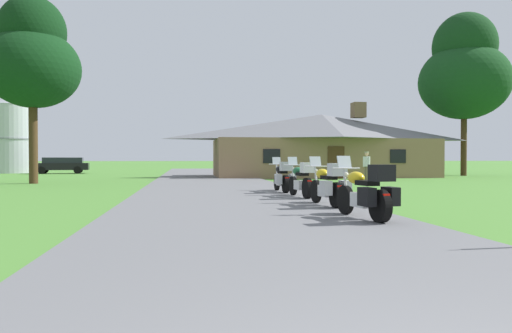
% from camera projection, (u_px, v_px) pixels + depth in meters
% --- Properties ---
extents(ground_plane, '(500.00, 500.00, 0.00)m').
position_uv_depth(ground_plane, '(217.00, 187.00, 21.33)').
color(ground_plane, '#4C8433').
extents(asphalt_driveway, '(6.40, 80.00, 0.06)m').
position_uv_depth(asphalt_driveway, '(220.00, 189.00, 19.35)').
color(asphalt_driveway, slate).
rests_on(asphalt_driveway, ground).
extents(motorcycle_yellow_nearest_to_camera, '(0.90, 2.08, 1.30)m').
position_uv_depth(motorcycle_yellow_nearest_to_camera, '(368.00, 193.00, 9.45)').
color(motorcycle_yellow_nearest_to_camera, black).
rests_on(motorcycle_yellow_nearest_to_camera, asphalt_driveway).
extents(motorcycle_yellow_second_in_row, '(0.82, 2.08, 1.30)m').
position_uv_depth(motorcycle_yellow_second_in_row, '(329.00, 185.00, 12.18)').
color(motorcycle_yellow_second_in_row, black).
rests_on(motorcycle_yellow_second_in_row, asphalt_driveway).
extents(motorcycle_green_third_in_row, '(0.66, 2.08, 1.30)m').
position_uv_depth(motorcycle_green_third_in_row, '(301.00, 180.00, 15.02)').
color(motorcycle_green_third_in_row, black).
rests_on(motorcycle_green_third_in_row, asphalt_driveway).
extents(motorcycle_black_farthest_in_row, '(0.74, 2.08, 1.30)m').
position_uv_depth(motorcycle_black_farthest_in_row, '(283.00, 177.00, 17.32)').
color(motorcycle_black_farthest_in_row, black).
rests_on(motorcycle_black_farthest_in_row, asphalt_driveway).
extents(stone_lodge, '(16.14, 6.85, 5.38)m').
position_uv_depth(stone_lodge, '(322.00, 145.00, 33.62)').
color(stone_lodge, '#896B4C').
rests_on(stone_lodge, ground).
extents(bystander_white_shirt_near_lodge, '(0.31, 0.53, 1.69)m').
position_uv_depth(bystander_white_shirt_near_lodge, '(367.00, 165.00, 26.01)').
color(bystander_white_shirt_near_lodge, '#75664C').
rests_on(bystander_white_shirt_near_lodge, ground).
extents(tree_left_near, '(4.81, 4.81, 9.71)m').
position_uv_depth(tree_left_near, '(33.00, 58.00, 24.25)').
color(tree_left_near, '#422D19').
rests_on(tree_left_near, ground).
extents(tree_right_of_lodge, '(6.72, 6.72, 12.38)m').
position_uv_depth(tree_right_of_lodge, '(464.00, 71.00, 35.59)').
color(tree_right_of_lodge, '#422D19').
rests_on(tree_right_of_lodge, ground).
extents(metal_silo_distant, '(3.85, 3.85, 7.08)m').
position_uv_depth(metal_silo_distant, '(12.00, 134.00, 42.55)').
color(metal_silo_distant, '#B2B7BC').
rests_on(metal_silo_distant, ground).
extents(parked_black_suv_far_left, '(4.80, 2.44, 1.40)m').
position_uv_depth(parked_black_suv_far_left, '(62.00, 165.00, 40.80)').
color(parked_black_suv_far_left, black).
rests_on(parked_black_suv_far_left, ground).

